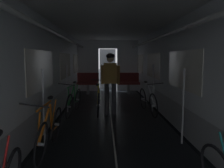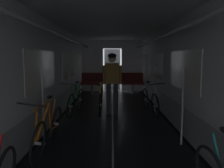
# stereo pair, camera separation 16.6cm
# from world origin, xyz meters

# --- Properties ---
(train_car_shell) EXTENTS (3.14, 12.34, 2.57)m
(train_car_shell) POSITION_xyz_m (-0.00, 3.60, 1.70)
(train_car_shell) COLOR black
(train_car_shell) RESTS_ON ground
(bench_seat_far_left) EXTENTS (0.98, 0.51, 0.95)m
(bench_seat_far_left) POSITION_xyz_m (-0.90, 8.07, 0.57)
(bench_seat_far_left) COLOR gray
(bench_seat_far_left) RESTS_ON ground
(bench_seat_far_right) EXTENTS (0.98, 0.51, 0.95)m
(bench_seat_far_right) POSITION_xyz_m (0.90, 8.07, 0.57)
(bench_seat_far_right) COLOR gray
(bench_seat_far_right) RESTS_ON ground
(bicycle_green) EXTENTS (0.48, 1.69, 0.95)m
(bicycle_green) POSITION_xyz_m (-1.05, 4.41, 0.38)
(bicycle_green) COLOR black
(bicycle_green) RESTS_ON ground
(bicycle_silver) EXTENTS (0.45, 1.69, 0.95)m
(bicycle_silver) POSITION_xyz_m (1.08, 4.45, 0.38)
(bicycle_silver) COLOR black
(bicycle_silver) RESTS_ON ground
(bicycle_orange) EXTENTS (0.44, 1.69, 0.96)m
(bicycle_orange) POSITION_xyz_m (-1.11, 1.81, 0.38)
(bicycle_orange) COLOR black
(bicycle_orange) RESTS_ON ground
(person_cyclist_aisle) EXTENTS (0.54, 0.41, 1.73)m
(person_cyclist_aisle) POSITION_xyz_m (-0.01, 4.27, 1.07)
(person_cyclist_aisle) COLOR #2D2D33
(person_cyclist_aisle) RESTS_ON ground
(bicycle_yellow_in_aisle) EXTENTS (0.44, 1.69, 0.94)m
(bicycle_yellow_in_aisle) POSITION_xyz_m (-0.34, 4.54, 0.38)
(bicycle_yellow_in_aisle) COLOR black
(bicycle_yellow_in_aisle) RESTS_ON ground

